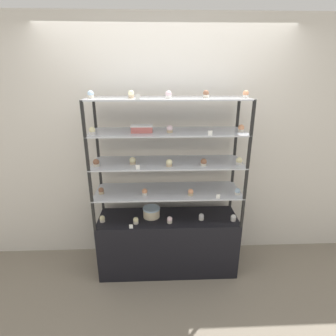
{
  "coord_description": "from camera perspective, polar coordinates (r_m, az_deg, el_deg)",
  "views": [
    {
      "loc": [
        -0.1,
        -2.41,
        2.03
      ],
      "look_at": [
        0.0,
        0.0,
        1.18
      ],
      "focal_mm": 28.0,
      "sensor_mm": 36.0,
      "label": 1
    }
  ],
  "objects": [
    {
      "name": "cupcake_8",
      "position": [
        2.64,
        14.9,
        -4.98
      ],
      "size": [
        0.05,
        0.05,
        0.07
      ],
      "color": "white",
      "rests_on": "display_riser_lower"
    },
    {
      "name": "price_tag_4",
      "position": [
        2.22,
        -6.64,
        15.12
      ],
      "size": [
        0.04,
        0.0,
        0.04
      ],
      "color": "white",
      "rests_on": "display_riser_top"
    },
    {
      "name": "layer_cake_centerpiece",
      "position": [
        2.78,
        -3.63,
        -9.57
      ],
      "size": [
        0.18,
        0.18,
        0.11
      ],
      "color": "beige",
      "rests_on": "display_base"
    },
    {
      "name": "cupcake_9",
      "position": [
        2.51,
        -15.36,
        1.1
      ],
      "size": [
        0.06,
        0.06,
        0.07
      ],
      "color": "beige",
      "rests_on": "display_riser_middle"
    },
    {
      "name": "display_riser_top",
      "position": [
        2.42,
        0.0,
        14.65
      ],
      "size": [
        1.44,
        0.44,
        0.3
      ],
      "color": "black",
      "rests_on": "display_riser_upper"
    },
    {
      "name": "cupcake_11",
      "position": [
        2.41,
        0.26,
        1.11
      ],
      "size": [
        0.06,
        0.06,
        0.07
      ],
      "color": "#CCB28C",
      "rests_on": "display_riser_middle"
    },
    {
      "name": "cupcake_3",
      "position": [
        2.75,
        7.27,
        -10.48
      ],
      "size": [
        0.05,
        0.05,
        0.07
      ],
      "color": "white",
      "rests_on": "display_base"
    },
    {
      "name": "price_tag_0",
      "position": [
        2.62,
        -8.04,
        -12.51
      ],
      "size": [
        0.04,
        0.0,
        0.04
      ],
      "color": "white",
      "rests_on": "display_base"
    },
    {
      "name": "cupcake_20",
      "position": [
        2.42,
        8.25,
        15.64
      ],
      "size": [
        0.05,
        0.05,
        0.07
      ],
      "color": "beige",
      "rests_on": "display_riser_top"
    },
    {
      "name": "cupcake_16",
      "position": [
        2.52,
        15.63,
        8.31
      ],
      "size": [
        0.06,
        0.06,
        0.07
      ],
      "color": "beige",
      "rests_on": "display_riser_upper"
    },
    {
      "name": "cupcake_6",
      "position": [
        2.56,
        -5.1,
        -5.21
      ],
      "size": [
        0.05,
        0.05,
        0.07
      ],
      "color": "white",
      "rests_on": "display_riser_lower"
    },
    {
      "name": "cupcake_18",
      "position": [
        2.38,
        -8.03,
        15.6
      ],
      "size": [
        0.05,
        0.05,
        0.07
      ],
      "color": "#CCB28C",
      "rests_on": "display_riser_top"
    },
    {
      "name": "display_base",
      "position": [
        2.96,
        0.0,
        -15.9
      ],
      "size": [
        1.44,
        0.44,
        0.63
      ],
      "color": "black",
      "rests_on": "ground_plane"
    },
    {
      "name": "sheet_cake_frosted",
      "position": [
        2.43,
        -5.7,
        8.53
      ],
      "size": [
        0.2,
        0.12,
        0.06
      ],
      "color": "#C66660",
      "rests_on": "display_riser_upper"
    },
    {
      "name": "cupcake_4",
      "position": [
        2.79,
        14.03,
        -10.47
      ],
      "size": [
        0.05,
        0.05,
        0.07
      ],
      "color": "white",
      "rests_on": "display_base"
    },
    {
      "name": "cupcake_1",
      "position": [
        2.68,
        -7.02,
        -11.27
      ],
      "size": [
        0.05,
        0.05,
        0.07
      ],
      "color": "beige",
      "rests_on": "display_base"
    },
    {
      "name": "cupcake_7",
      "position": [
        2.55,
        4.96,
        -5.27
      ],
      "size": [
        0.05,
        0.05,
        0.07
      ],
      "color": "#CCB28C",
      "rests_on": "display_riser_lower"
    },
    {
      "name": "cupcake_14",
      "position": [
        2.41,
        -16.15,
        7.78
      ],
      "size": [
        0.06,
        0.06,
        0.07
      ],
      "color": "white",
      "rests_on": "display_riser_upper"
    },
    {
      "name": "price_tag_3",
      "position": [
        2.3,
        9.17,
        7.52
      ],
      "size": [
        0.04,
        0.0,
        0.04
      ],
      "color": "white",
      "rests_on": "display_riser_upper"
    },
    {
      "name": "cupcake_15",
      "position": [
        2.39,
        0.38,
        8.47
      ],
      "size": [
        0.06,
        0.06,
        0.07
      ],
      "color": "#CCB28C",
      "rests_on": "display_riser_upper"
    },
    {
      "name": "cupcake_10",
      "position": [
        2.5,
        -7.71,
        1.56
      ],
      "size": [
        0.06,
        0.06,
        0.07
      ],
      "color": "#CCB28C",
      "rests_on": "display_riser_middle"
    },
    {
      "name": "display_riser_lower",
      "position": [
        2.66,
        0.0,
        -5.31
      ],
      "size": [
        1.44,
        0.44,
        0.3
      ],
      "color": "black",
      "rests_on": "display_base"
    },
    {
      "name": "cupcake_0",
      "position": [
        2.77,
        -14.11,
        -10.68
      ],
      "size": [
        0.05,
        0.05,
        0.07
      ],
      "color": "beige",
      "rests_on": "display_base"
    },
    {
      "name": "back_wall",
      "position": [
        2.87,
        -0.3,
        4.81
      ],
      "size": [
        8.0,
        0.05,
        2.6
      ],
      "color": "silver",
      "rests_on": "ground_plane"
    },
    {
      "name": "cupcake_13",
      "position": [
        2.56,
        15.2,
        1.47
      ],
      "size": [
        0.06,
        0.06,
        0.07
      ],
      "color": "white",
      "rests_on": "display_riser_middle"
    },
    {
      "name": "ground_plane",
      "position": [
        3.15,
        0.0,
        -20.56
      ],
      "size": [
        20.0,
        20.0,
        0.0
      ],
      "primitive_type": "plane",
      "color": "gray"
    },
    {
      "name": "cupcake_17",
      "position": [
        2.43,
        -16.5,
        15.09
      ],
      "size": [
        0.05,
        0.05,
        0.07
      ],
      "color": "beige",
      "rests_on": "display_riser_top"
    },
    {
      "name": "price_tag_1",
      "position": [
        2.52,
        10.86,
        -6.14
      ],
      "size": [
        0.04,
        0.0,
        0.04
      ],
      "color": "white",
      "rests_on": "display_riser_lower"
    },
    {
      "name": "cupcake_12",
      "position": [
        2.45,
        7.76,
        1.25
      ],
      "size": [
        0.06,
        0.06,
        0.07
      ],
      "color": "beige",
      "rests_on": "display_riser_middle"
    },
    {
      "name": "cupcake_2",
      "position": [
        2.68,
        0.37,
        -11.21
      ],
      "size": [
        0.05,
        0.05,
        0.07
      ],
      "color": "beige",
      "rests_on": "display_base"
    },
    {
      "name": "cupcake_5",
      "position": [
        2.65,
        -14.33,
        -4.82
      ],
      "size": [
        0.05,
        0.05,
        0.07
      ],
      "color": "#CCB28C",
      "rests_on": "display_riser_lower"
    },
    {
      "name": "display_riser_middle",
      "position": [
        2.54,
        0.0,
        0.9
      ],
      "size": [
        1.44,
        0.44,
        0.3
      ],
      "color": "black",
      "rests_on": "display_riser_lower"
    },
    {
      "name": "price_tag_2",
      "position": [
        2.34,
        -6.6,
        0.16
      ],
      "size": [
        0.04,
        0.0,
        0.04
      ],
      "color": "white",
      "rests_on": "display_riser_middle"
    },
    {
      "name": "cupcake_19",
      "position": [
        2.3,
        -0.0,
        15.65
      ],
      "size": [
        0.05,
        0.05,
        0.07
      ],
      "color": "white",
      "rests_on": "display_riser_top"
    },
    {
      "name": "cupcake_21",
      "position": [
        2.45,
        16.55,
        15.11
      ],
      "size": [
        0.05,
        0.05,
        0.07
      ],
      "color": "white",
      "rests_on": "display_riser_top"
    },
    {
      "name": "display_riser_upper",
      "position": [
        2.46,
        0.0,
        7.6
      ],
      "size": [
        1.44,
        0.44,
        0.3
      ],
      "color": "black",
      "rests_on": "display_riser_middle"
    }
  ]
}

